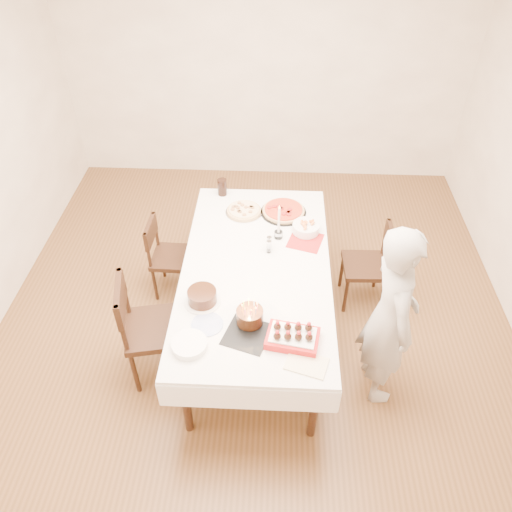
{
  "coord_description": "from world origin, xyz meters",
  "views": [
    {
      "loc": [
        0.15,
        -2.94,
        3.35
      ],
      "look_at": [
        0.02,
        -0.11,
        0.87
      ],
      "focal_mm": 35.0,
      "sensor_mm": 36.0,
      "label": 1
    }
  ],
  "objects_px": {
    "chair_left_dessert": "(156,328)",
    "pizza_white": "(244,211)",
    "cola_glass": "(222,187)",
    "dining_table": "(256,301)",
    "chair_left_savory": "(173,257)",
    "pasta_bowl": "(306,228)",
    "person": "(390,317)",
    "pizza_pepperoni": "(284,211)",
    "chair_right_savory": "(365,266)",
    "taper_candle": "(279,222)",
    "layer_cake": "(202,297)",
    "birthday_cake": "(250,313)",
    "strawberry_box": "(293,337)"
  },
  "relations": [
    {
      "from": "pasta_bowl",
      "to": "birthday_cake",
      "type": "height_order",
      "value": "birthday_cake"
    },
    {
      "from": "person",
      "to": "taper_candle",
      "type": "relative_size",
      "value": 4.71
    },
    {
      "from": "chair_left_savory",
      "to": "pizza_pepperoni",
      "type": "relative_size",
      "value": 1.95
    },
    {
      "from": "taper_candle",
      "to": "strawberry_box",
      "type": "distance_m",
      "value": 1.1
    },
    {
      "from": "chair_right_savory",
      "to": "strawberry_box",
      "type": "height_order",
      "value": "strawberry_box"
    },
    {
      "from": "pizza_pepperoni",
      "to": "cola_glass",
      "type": "height_order",
      "value": "cola_glass"
    },
    {
      "from": "person",
      "to": "birthday_cake",
      "type": "bearing_deg",
      "value": 87.34
    },
    {
      "from": "chair_left_savory",
      "to": "layer_cake",
      "type": "distance_m",
      "value": 1.05
    },
    {
      "from": "cola_glass",
      "to": "pizza_pepperoni",
      "type": "bearing_deg",
      "value": -24.89
    },
    {
      "from": "chair_left_dessert",
      "to": "birthday_cake",
      "type": "height_order",
      "value": "chair_left_dessert"
    },
    {
      "from": "pasta_bowl",
      "to": "taper_candle",
      "type": "bearing_deg",
      "value": -160.18
    },
    {
      "from": "strawberry_box",
      "to": "pizza_pepperoni",
      "type": "bearing_deg",
      "value": 92.66
    },
    {
      "from": "birthday_cake",
      "to": "strawberry_box",
      "type": "xyz_separation_m",
      "value": [
        0.29,
        -0.15,
        -0.05
      ]
    },
    {
      "from": "dining_table",
      "to": "chair_left_savory",
      "type": "distance_m",
      "value": 0.92
    },
    {
      "from": "birthday_cake",
      "to": "pasta_bowl",
      "type": "bearing_deg",
      "value": 67.95
    },
    {
      "from": "cola_glass",
      "to": "layer_cake",
      "type": "distance_m",
      "value": 1.36
    },
    {
      "from": "person",
      "to": "strawberry_box",
      "type": "relative_size",
      "value": 4.47
    },
    {
      "from": "pizza_pepperoni",
      "to": "dining_table",
      "type": "bearing_deg",
      "value": -106.08
    },
    {
      "from": "pasta_bowl",
      "to": "person",
      "type": "bearing_deg",
      "value": -59.19
    },
    {
      "from": "dining_table",
      "to": "person",
      "type": "height_order",
      "value": "person"
    },
    {
      "from": "chair_left_dessert",
      "to": "cola_glass",
      "type": "xyz_separation_m",
      "value": [
        0.38,
        1.4,
        0.35
      ]
    },
    {
      "from": "chair_right_savory",
      "to": "pizza_white",
      "type": "distance_m",
      "value": 1.17
    },
    {
      "from": "chair_right_savory",
      "to": "cola_glass",
      "type": "relative_size",
      "value": 5.19
    },
    {
      "from": "pizza_pepperoni",
      "to": "chair_left_dessert",
      "type": "bearing_deg",
      "value": -129.61
    },
    {
      "from": "cola_glass",
      "to": "chair_left_dessert",
      "type": "bearing_deg",
      "value": -105.12
    },
    {
      "from": "layer_cake",
      "to": "pizza_white",
      "type": "bearing_deg",
      "value": 78.22
    },
    {
      "from": "pizza_white",
      "to": "strawberry_box",
      "type": "height_order",
      "value": "strawberry_box"
    },
    {
      "from": "chair_left_dessert",
      "to": "pizza_white",
      "type": "relative_size",
      "value": 2.94
    },
    {
      "from": "chair_left_savory",
      "to": "cola_glass",
      "type": "xyz_separation_m",
      "value": [
        0.42,
        0.49,
        0.44
      ]
    },
    {
      "from": "birthday_cake",
      "to": "person",
      "type": "bearing_deg",
      "value": 4.91
    },
    {
      "from": "pasta_bowl",
      "to": "cola_glass",
      "type": "height_order",
      "value": "cola_glass"
    },
    {
      "from": "pizza_white",
      "to": "strawberry_box",
      "type": "relative_size",
      "value": 0.95
    },
    {
      "from": "pasta_bowl",
      "to": "dining_table",
      "type": "bearing_deg",
      "value": -130.75
    },
    {
      "from": "chair_left_dessert",
      "to": "dining_table",
      "type": "bearing_deg",
      "value": -161.8
    },
    {
      "from": "chair_left_dessert",
      "to": "layer_cake",
      "type": "height_order",
      "value": "chair_left_dessert"
    },
    {
      "from": "dining_table",
      "to": "strawberry_box",
      "type": "distance_m",
      "value": 0.87
    },
    {
      "from": "chair_right_savory",
      "to": "pizza_white",
      "type": "xyz_separation_m",
      "value": [
        -1.07,
        0.27,
        0.37
      ]
    },
    {
      "from": "taper_candle",
      "to": "birthday_cake",
      "type": "relative_size",
      "value": 1.76
    },
    {
      "from": "pasta_bowl",
      "to": "birthday_cake",
      "type": "xyz_separation_m",
      "value": [
        -0.41,
        -1.02,
        0.05
      ]
    },
    {
      "from": "chair_right_savory",
      "to": "pasta_bowl",
      "type": "distance_m",
      "value": 0.67
    },
    {
      "from": "pizza_pepperoni",
      "to": "strawberry_box",
      "type": "xyz_separation_m",
      "value": [
        0.07,
        -1.43,
        0.02
      ]
    },
    {
      "from": "chair_left_savory",
      "to": "birthday_cake",
      "type": "bearing_deg",
      "value": 127.67
    },
    {
      "from": "chair_right_savory",
      "to": "person",
      "type": "xyz_separation_m",
      "value": [
        0.01,
        -0.91,
        0.36
      ]
    },
    {
      "from": "chair_left_savory",
      "to": "strawberry_box",
      "type": "height_order",
      "value": "strawberry_box"
    },
    {
      "from": "chair_left_savory",
      "to": "layer_cake",
      "type": "relative_size",
      "value": 2.93
    },
    {
      "from": "person",
      "to": "layer_cake",
      "type": "height_order",
      "value": "person"
    },
    {
      "from": "person",
      "to": "cola_glass",
      "type": "distance_m",
      "value": 1.96
    },
    {
      "from": "chair_left_savory",
      "to": "pizza_white",
      "type": "bearing_deg",
      "value": -159.49
    },
    {
      "from": "pizza_white",
      "to": "dining_table",
      "type": "bearing_deg",
      "value": -78.92
    },
    {
      "from": "chair_right_savory",
      "to": "taper_candle",
      "type": "height_order",
      "value": "taper_candle"
    }
  ]
}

